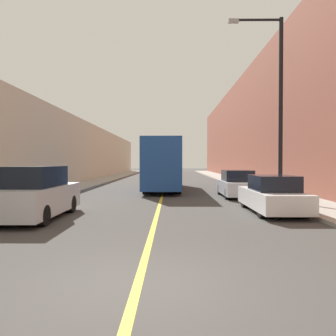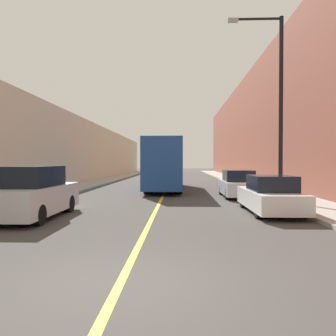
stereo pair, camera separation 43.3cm
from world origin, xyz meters
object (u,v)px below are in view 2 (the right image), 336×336
Objects in this scene: car_right_mid at (238,185)px; bus at (165,164)px; street_lamp_right at (277,98)px; car_right_near at (270,196)px; parked_suv_left at (31,194)px.

bus is at bearing 131.49° from car_right_mid.
street_lamp_right is (5.75, -7.92, 3.27)m from bus.
bus is 1.18× the size of street_lamp_right.
car_right_near is at bearing -87.59° from car_right_mid.
street_lamp_right reaches higher than bus.
bus reaches higher than car_right_mid.
parked_suv_left is 11.47m from car_right_mid.
bus reaches higher than parked_suv_left.
parked_suv_left is (-4.35, -12.40, -1.02)m from bus.
parked_suv_left reaches higher than car_right_mid.
street_lamp_right reaches higher than car_right_mid.
car_right_mid is at bearing -48.51° from bus.
parked_suv_left is at bearing -156.12° from street_lamp_right.
street_lamp_right is (10.10, 4.47, 4.29)m from parked_suv_left.
street_lamp_right reaches higher than parked_suv_left.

